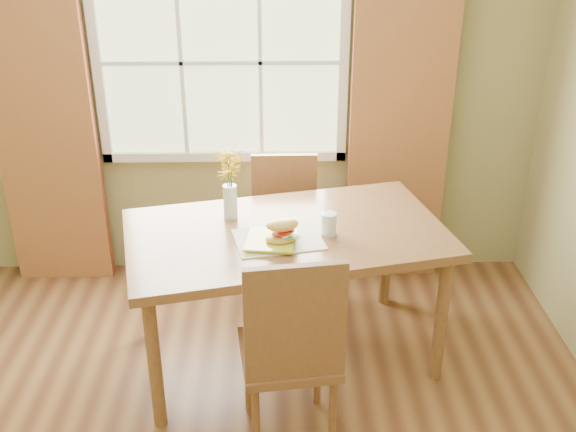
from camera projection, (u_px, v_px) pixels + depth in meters
The scene contains 12 objects.
room at pixel (189, 213), 2.65m from camera, with size 4.24×3.84×2.74m.
window at pixel (221, 62), 4.26m from camera, with size 1.62×0.06×1.32m.
curtain_left at pixel (44, 128), 4.34m from camera, with size 0.65×0.08×2.20m, color maroon.
curtain_right at pixel (399, 126), 4.38m from camera, with size 0.65×0.08×2.20m, color maroon.
dining_table at pixel (286, 244), 3.68m from camera, with size 1.88×1.32×0.83m.
chair_near at pixel (292, 347), 3.10m from camera, with size 0.51×0.51×1.09m.
chair_far at pixel (285, 227), 4.30m from camera, with size 0.42×0.42×1.00m.
placemat at pixel (278, 239), 3.54m from camera, with size 0.45×0.33×0.01m, color beige.
plate at pixel (271, 242), 3.50m from camera, with size 0.25×0.25×0.01m, color gold.
croissant_sandwich at pixel (282, 231), 3.46m from camera, with size 0.20×0.16×0.13m.
water_glass at pixel (329, 224), 3.57m from camera, with size 0.08×0.08×0.12m.
flower_vase at pixel (229, 176), 3.67m from camera, with size 0.16×0.16×0.40m.
Camera 1 is at (0.34, -2.39, 2.52)m, focal length 42.00 mm.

